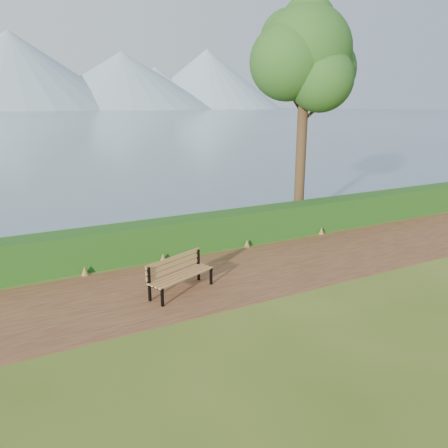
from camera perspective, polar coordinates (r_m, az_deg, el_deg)
ground at (r=10.89m, az=1.37°, el=-7.30°), size 140.00×140.00×0.00m
path at (r=11.13m, az=0.60°, el=-6.76°), size 40.00×3.40×0.01m
hedge at (r=12.91m, az=-4.31°, el=-1.31°), size 32.00×0.85×1.00m
bench at (r=10.11m, az=-5.93°, el=-6.27°), size 1.73×1.07×0.84m
tree at (r=15.71m, az=10.57°, el=20.60°), size 3.98×3.31×7.67m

